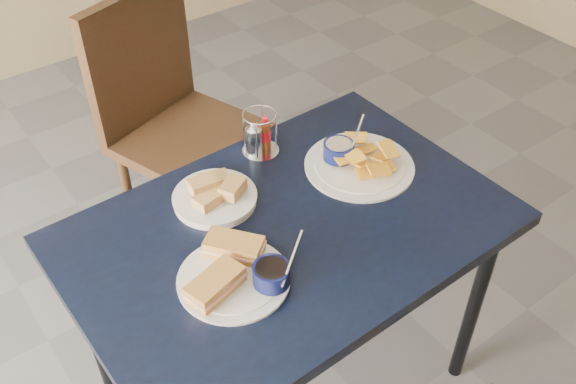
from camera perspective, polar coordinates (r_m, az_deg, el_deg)
dining_table at (r=1.73m, az=-0.01°, el=-4.64°), size 1.14×0.77×0.75m
chair_far at (r=2.45m, az=-10.04°, el=7.44°), size 0.59×0.59×1.01m
sandwich_plate at (r=1.54m, az=-4.57°, el=-7.03°), size 0.30×0.28×0.12m
plantain_plate at (r=1.86m, az=5.93°, el=2.80°), size 0.32×0.32×0.12m
bread_basket at (r=1.74m, az=-6.51°, el=-0.31°), size 0.22×0.22×0.07m
condiment_caddy at (r=1.88m, az=-2.64°, el=4.94°), size 0.11×0.11×0.14m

